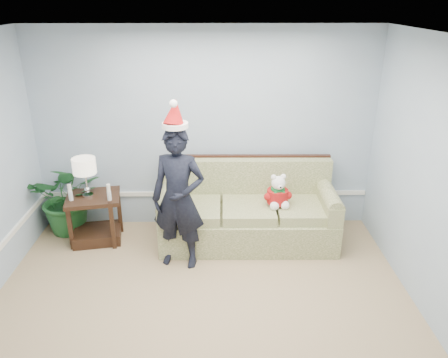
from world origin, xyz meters
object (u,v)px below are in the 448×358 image
sofa (248,213)px  teddy_bear (278,195)px  side_table (96,223)px  man (178,199)px  table_lamp (84,167)px  houseplant (68,196)px

sofa → teddy_bear: 0.51m
side_table → teddy_bear: (2.35, -0.13, 0.45)m
man → teddy_bear: bearing=31.1°
side_table → teddy_bear: size_ratio=1.74×
table_lamp → man: (1.21, -0.55, -0.18)m
sofa → table_lamp: bearing=-178.9°
sofa → table_lamp: table_lamp is taller
side_table → houseplant: size_ratio=0.73×
side_table → man: 1.41m
man → teddy_bear: size_ratio=3.96×
houseplant → man: bearing=-27.6°
side_table → houseplant: bearing=147.5°
sofa → houseplant: bearing=174.8°
houseplant → teddy_bear: size_ratio=2.38×
table_lamp → teddy_bear: (2.41, -0.13, -0.33)m
teddy_bear → side_table: bearing=168.4°
sofa → houseplant: size_ratio=2.18×
table_lamp → man: man is taller
side_table → teddy_bear: teddy_bear is taller
houseplant → teddy_bear: houseplant is taller
sofa → houseplant: 2.42m
side_table → houseplant: 0.55m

